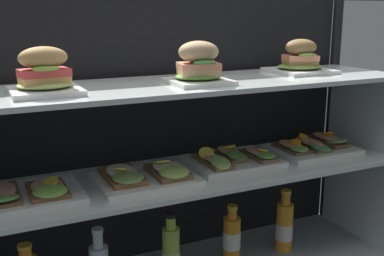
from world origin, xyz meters
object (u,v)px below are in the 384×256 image
(plated_roll_sandwich_near_left_corner, at_px, (44,76))
(open_sandwich_tray_left_of_center, at_px, (146,175))
(open_sandwich_tray_near_left_corner, at_px, (25,194))
(plated_roll_sandwich_near_right_corner, at_px, (300,61))
(juice_bottle_near_post, at_px, (232,238))
(juice_bottle_tucked_behind, at_px, (284,226))
(open_sandwich_tray_far_right, at_px, (233,159))
(open_sandwich_tray_far_left, at_px, (312,146))
(plated_roll_sandwich_right_of_center, at_px, (198,67))
(juice_bottle_front_fourth, at_px, (171,253))

(plated_roll_sandwich_near_left_corner, height_order, open_sandwich_tray_left_of_center, plated_roll_sandwich_near_left_corner)
(open_sandwich_tray_near_left_corner, bearing_deg, plated_roll_sandwich_near_right_corner, 2.92)
(open_sandwich_tray_left_of_center, bearing_deg, plated_roll_sandwich_near_left_corner, -177.64)
(juice_bottle_near_post, height_order, juice_bottle_tucked_behind, juice_bottle_tucked_behind)
(open_sandwich_tray_near_left_corner, height_order, juice_bottle_tucked_behind, open_sandwich_tray_near_left_corner)
(open_sandwich_tray_far_right, height_order, juice_bottle_tucked_behind, open_sandwich_tray_far_right)
(juice_bottle_near_post, bearing_deg, plated_roll_sandwich_near_right_corner, 4.16)
(open_sandwich_tray_near_left_corner, relative_size, open_sandwich_tray_far_right, 1.00)
(open_sandwich_tray_far_left, xyz_separation_m, juice_bottle_tucked_behind, (-0.11, -0.00, -0.29))
(plated_roll_sandwich_near_right_corner, xyz_separation_m, open_sandwich_tray_far_right, (-0.27, -0.02, -0.31))
(open_sandwich_tray_far_right, bearing_deg, plated_roll_sandwich_right_of_center, -160.20)
(plated_roll_sandwich_near_left_corner, relative_size, plated_roll_sandwich_near_right_corner, 0.91)
(plated_roll_sandwich_right_of_center, bearing_deg, juice_bottle_front_fourth, 140.04)
(plated_roll_sandwich_near_left_corner, height_order, open_sandwich_tray_far_right, plated_roll_sandwich_near_left_corner)
(plated_roll_sandwich_near_left_corner, distance_m, open_sandwich_tray_far_left, 0.97)
(open_sandwich_tray_near_left_corner, distance_m, open_sandwich_tray_far_right, 0.66)
(plated_roll_sandwich_near_right_corner, height_order, open_sandwich_tray_far_left, plated_roll_sandwich_near_right_corner)
(plated_roll_sandwich_near_left_corner, relative_size, open_sandwich_tray_left_of_center, 0.60)
(plated_roll_sandwich_right_of_center, xyz_separation_m, juice_bottle_tucked_behind, (0.38, 0.06, -0.60))
(open_sandwich_tray_left_of_center, bearing_deg, open_sandwich_tray_near_left_corner, 179.07)
(juice_bottle_front_fourth, xyz_separation_m, juice_bottle_tucked_behind, (0.45, 0.00, 0.00))
(open_sandwich_tray_near_left_corner, bearing_deg, open_sandwich_tray_far_right, 2.23)
(juice_bottle_front_fourth, bearing_deg, juice_bottle_tucked_behind, 0.07)
(plated_roll_sandwich_right_of_center, distance_m, juice_bottle_front_fourth, 0.61)
(plated_roll_sandwich_near_left_corner, relative_size, juice_bottle_near_post, 0.83)
(plated_roll_sandwich_near_right_corner, bearing_deg, open_sandwich_tray_far_left, -18.38)
(open_sandwich_tray_left_of_center, relative_size, open_sandwich_tray_far_right, 1.00)
(open_sandwich_tray_far_right, bearing_deg, open_sandwich_tray_far_left, 0.41)
(plated_roll_sandwich_near_left_corner, height_order, open_sandwich_tray_near_left_corner, plated_roll_sandwich_near_left_corner)
(plated_roll_sandwich_near_left_corner, distance_m, open_sandwich_tray_near_left_corner, 0.32)
(juice_bottle_near_post, bearing_deg, open_sandwich_tray_far_left, -0.00)
(plated_roll_sandwich_near_left_corner, bearing_deg, open_sandwich_tray_left_of_center, 2.36)
(open_sandwich_tray_left_of_center, bearing_deg, plated_roll_sandwich_right_of_center, -9.44)
(open_sandwich_tray_far_right, bearing_deg, open_sandwich_tray_left_of_center, -174.36)
(open_sandwich_tray_far_right, xyz_separation_m, juice_bottle_tucked_behind, (0.22, -0.00, -0.29))
(plated_roll_sandwich_right_of_center, height_order, open_sandwich_tray_left_of_center, plated_roll_sandwich_right_of_center)
(plated_roll_sandwich_near_left_corner, height_order, juice_bottle_tucked_behind, plated_roll_sandwich_near_left_corner)
(open_sandwich_tray_far_left, bearing_deg, plated_roll_sandwich_near_right_corner, 161.62)
(plated_roll_sandwich_near_left_corner, bearing_deg, juice_bottle_front_fourth, 6.41)
(plated_roll_sandwich_near_left_corner, bearing_deg, open_sandwich_tray_far_left, 2.79)
(open_sandwich_tray_left_of_center, bearing_deg, plated_roll_sandwich_near_right_corner, 5.16)
(juice_bottle_front_fourth, relative_size, juice_bottle_tucked_behind, 0.98)
(juice_bottle_near_post, bearing_deg, open_sandwich_tray_far_right, -144.01)
(open_sandwich_tray_left_of_center, height_order, juice_bottle_tucked_behind, open_sandwich_tray_left_of_center)
(plated_roll_sandwich_right_of_center, xyz_separation_m, juice_bottle_near_post, (0.16, 0.06, -0.61))
(plated_roll_sandwich_right_of_center, xyz_separation_m, plated_roll_sandwich_near_right_corner, (0.43, 0.08, -0.01))
(plated_roll_sandwich_right_of_center, xyz_separation_m, open_sandwich_tray_near_left_corner, (-0.50, 0.03, -0.32))
(open_sandwich_tray_left_of_center, distance_m, open_sandwich_tray_far_right, 0.32)
(open_sandwich_tray_far_left, xyz_separation_m, juice_bottle_front_fourth, (-0.56, -0.00, -0.29))
(plated_roll_sandwich_near_left_corner, distance_m, open_sandwich_tray_left_of_center, 0.41)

